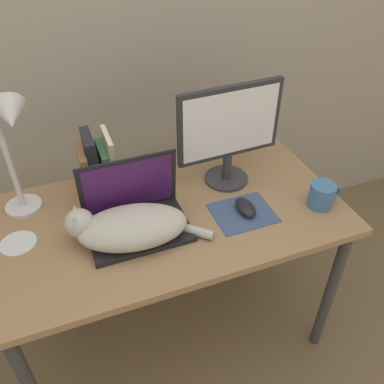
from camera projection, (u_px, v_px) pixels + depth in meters
The scene contains 12 objects.
wall_back at pixel (113, 3), 1.59m from camera, with size 8.00×0.05×2.60m.
desk at pixel (171, 229), 1.53m from camera, with size 1.26×0.67×0.73m.
laptop at pixel (136, 216), 1.39m from camera, with size 0.34×0.23×0.24m.
cat at pixel (128, 227), 1.33m from camera, with size 0.47×0.25×0.14m.
external_monitor at pixel (229, 131), 1.50m from camera, with size 0.41×0.17×0.40m.
mousepad at pixel (243, 213), 1.47m from camera, with size 0.22×0.18×0.00m.
computer_mouse at pixel (245, 207), 1.47m from camera, with size 0.06×0.11×0.04m.
book_row at pixel (97, 167), 1.52m from camera, with size 0.12×0.16×0.24m.
desk_lamp at pixel (12, 137), 1.30m from camera, with size 0.17×0.17×0.46m.
webcam at pixel (148, 160), 1.65m from camera, with size 0.06×0.06×0.08m.
mug at pixel (322, 195), 1.48m from camera, with size 0.13×0.09×0.09m.
cd_disc at pixel (18, 243), 1.35m from camera, with size 0.12×0.12×0.00m.
Camera 1 is at (-0.32, -0.73, 1.70)m, focal length 38.00 mm.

